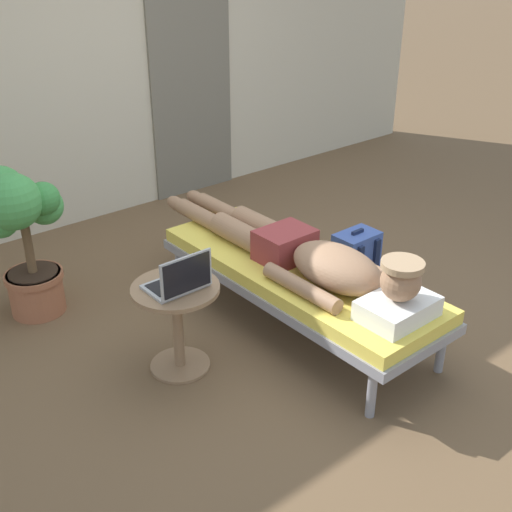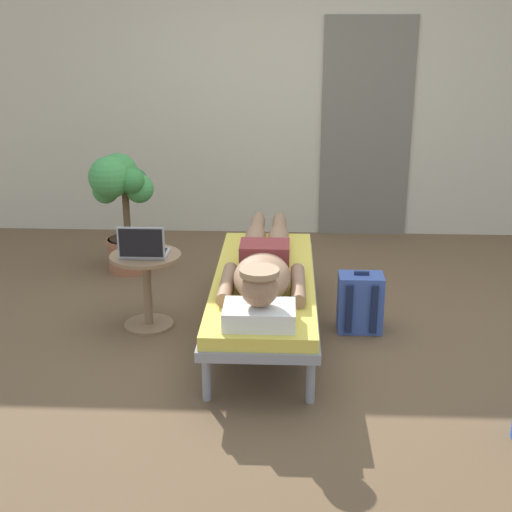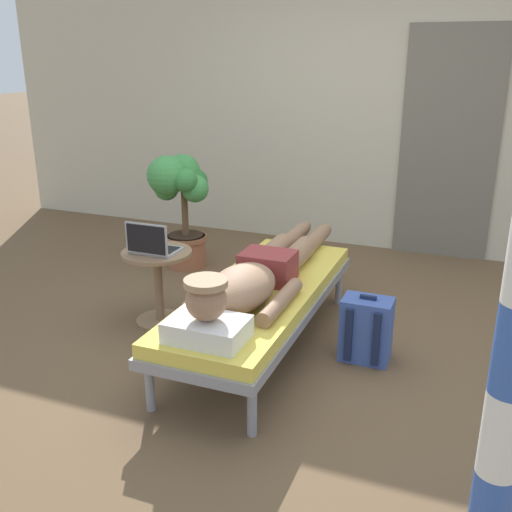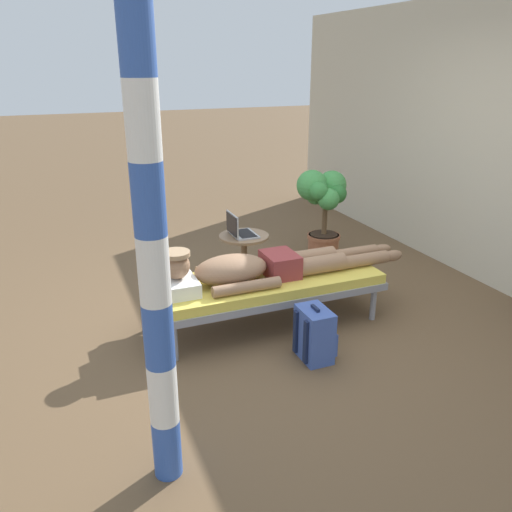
# 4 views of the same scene
# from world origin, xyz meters

# --- Properties ---
(ground_plane) EXTENTS (40.00, 40.00, 0.00)m
(ground_plane) POSITION_xyz_m (0.00, 0.00, 0.00)
(ground_plane) COLOR brown
(house_wall_back) EXTENTS (7.60, 0.20, 2.70)m
(house_wall_back) POSITION_xyz_m (-0.13, 2.26, 1.35)
(house_wall_back) COLOR beige
(house_wall_back) RESTS_ON ground
(house_door_panel) EXTENTS (0.84, 0.03, 2.04)m
(house_door_panel) POSITION_xyz_m (0.75, 2.15, 1.02)
(house_door_panel) COLOR #6D6759
(house_door_panel) RESTS_ON ground
(lounge_chair) EXTENTS (0.68, 1.93, 0.42)m
(lounge_chair) POSITION_xyz_m (-0.13, -0.18, 0.35)
(lounge_chair) COLOR gray
(lounge_chair) RESTS_ON ground
(person_reclining) EXTENTS (0.53, 2.17, 0.33)m
(person_reclining) POSITION_xyz_m (-0.13, -0.27, 0.52)
(person_reclining) COLOR white
(person_reclining) RESTS_ON lounge_chair
(side_table) EXTENTS (0.48, 0.48, 0.52)m
(side_table) POSITION_xyz_m (-0.93, -0.08, 0.36)
(side_table) COLOR #8C6B4C
(side_table) RESTS_ON ground
(laptop) EXTENTS (0.31, 0.24, 0.23)m
(laptop) POSITION_xyz_m (-0.93, -0.13, 0.58)
(laptop) COLOR #A5A8AD
(laptop) RESTS_ON side_table
(backpack) EXTENTS (0.30, 0.26, 0.42)m
(backpack) POSITION_xyz_m (0.52, -0.08, 0.20)
(backpack) COLOR #3F59A5
(backpack) RESTS_ON ground
(potted_plant) EXTENTS (0.50, 0.57, 1.00)m
(potted_plant) POSITION_xyz_m (-1.33, 0.99, 0.62)
(potted_plant) COLOR #9E5B3D
(potted_plant) RESTS_ON ground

